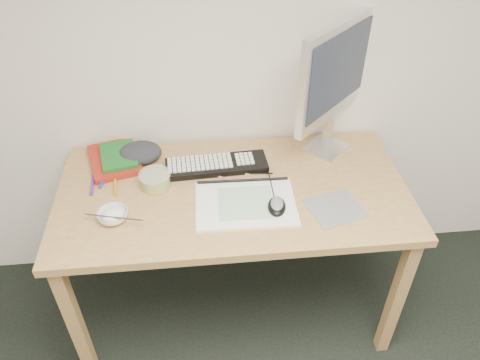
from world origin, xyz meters
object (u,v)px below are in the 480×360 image
(desk, at_px, (233,205))
(sketchpad, at_px, (245,204))
(monitor, at_px, (336,74))
(rice_bowl, at_px, (113,216))
(keyboard, at_px, (217,165))

(desk, xyz_separation_m, sketchpad, (0.04, -0.09, 0.09))
(desk, distance_m, sketchpad, 0.14)
(sketchpad, distance_m, monitor, 0.63)
(monitor, relative_size, rice_bowl, 5.08)
(desk, xyz_separation_m, keyboard, (-0.06, 0.15, 0.09))
(desk, distance_m, rice_bowl, 0.48)
(sketchpad, height_order, monitor, monitor)
(desk, height_order, rice_bowl, rice_bowl)
(sketchpad, distance_m, keyboard, 0.26)
(rice_bowl, bearing_deg, sketchpad, 3.55)
(monitor, bearing_deg, sketchpad, 175.86)
(sketchpad, xyz_separation_m, monitor, (0.40, 0.34, 0.36))
(monitor, bearing_deg, rice_bowl, 157.94)
(desk, distance_m, monitor, 0.67)
(keyboard, xyz_separation_m, monitor, (0.49, 0.09, 0.35))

